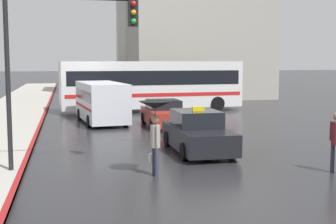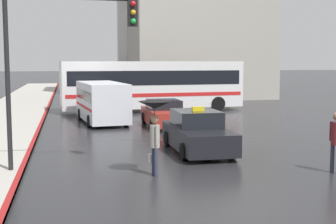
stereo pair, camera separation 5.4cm
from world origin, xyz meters
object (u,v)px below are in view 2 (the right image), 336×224
(city_bus, at_px, (153,83))
(sedan_red, at_px, (164,114))
(pedestrian_with_umbrella, at_px, (155,118))
(taxi, at_px, (197,133))
(pedestrian_man, at_px, (336,137))
(ambulance_van, at_px, (102,100))
(traffic_light, at_px, (62,44))

(city_bus, bearing_deg, sedan_red, -9.79)
(sedan_red, height_order, pedestrian_with_umbrella, pedestrian_with_umbrella)
(pedestrian_with_umbrella, bearing_deg, sedan_red, -18.78)
(taxi, distance_m, pedestrian_with_umbrella, 4.05)
(city_bus, distance_m, pedestrian_man, 18.62)
(taxi, height_order, pedestrian_with_umbrella, pedestrian_with_umbrella)
(ambulance_van, distance_m, pedestrian_with_umbrella, 12.38)
(pedestrian_man, height_order, traffic_light, traffic_light)
(taxi, xyz_separation_m, pedestrian_man, (3.14, -4.08, 0.41))
(pedestrian_with_umbrella, distance_m, traffic_light, 3.52)
(pedestrian_with_umbrella, bearing_deg, pedestrian_man, -104.54)
(ambulance_van, relative_size, traffic_light, 1.04)
(sedan_red, bearing_deg, traffic_light, 61.31)
(taxi, relative_size, traffic_light, 0.79)
(traffic_light, bearing_deg, pedestrian_man, -13.61)
(taxi, height_order, city_bus, city_bus)
(pedestrian_with_umbrella, xyz_separation_m, pedestrian_man, (5.34, -0.84, -0.61))
(pedestrian_man, bearing_deg, city_bus, 161.61)
(ambulance_van, bearing_deg, pedestrian_man, 107.73)
(sedan_red, bearing_deg, ambulance_van, -35.77)
(taxi, height_order, traffic_light, traffic_light)
(taxi, bearing_deg, pedestrian_man, 127.58)
(sedan_red, bearing_deg, taxi, 88.52)
(taxi, bearing_deg, traffic_light, 24.28)
(taxi, bearing_deg, pedestrian_with_umbrella, 55.81)
(sedan_red, bearing_deg, city_bus, -95.67)
(sedan_red, height_order, ambulance_van, ambulance_van)
(pedestrian_man, xyz_separation_m, traffic_light, (-7.94, 1.92, 2.74))
(city_bus, height_order, pedestrian_man, city_bus)
(pedestrian_with_umbrella, bearing_deg, traffic_light, 61.79)
(taxi, bearing_deg, ambulance_van, -72.58)
(pedestrian_with_umbrella, bearing_deg, ambulance_van, -2.56)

